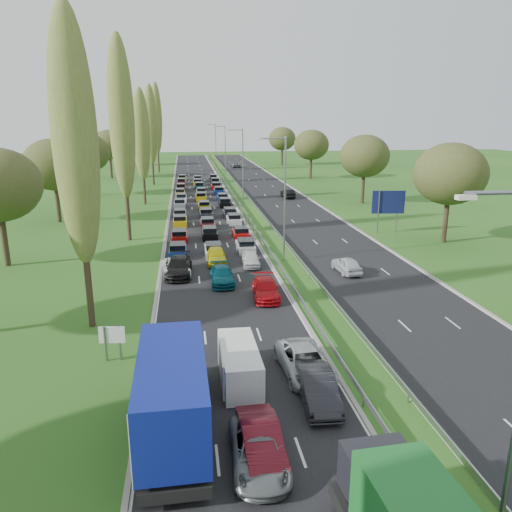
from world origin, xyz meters
TOP-DOWN VIEW (x-y plane):
  - ground at (4.50, 80.00)m, footprint 260.00×260.00m
  - near_carriageway at (-2.25, 82.50)m, footprint 10.50×215.00m
  - far_carriageway at (11.25, 82.50)m, footprint 10.50×215.00m
  - central_reservation at (4.50, 82.50)m, footprint 2.36×215.00m
  - lamp_columns at (4.50, 78.00)m, footprint 0.18×140.18m
  - poplar_row at (-11.50, 68.17)m, footprint 2.80×127.80m
  - woodland_left at (-22.00, 62.63)m, footprint 8.00×166.00m
  - woodland_right at (24.00, 66.67)m, footprint 8.00×153.00m
  - traffic_queue_fill at (-2.25, 77.75)m, footprint 9.08×68.55m
  - near_car_2 at (-5.96, 39.62)m, footprint 2.71×5.28m
  - near_car_3 at (-5.76, 39.58)m, footprint 2.55×5.63m
  - near_car_5 at (-2.20, 13.93)m, footprint 1.75×4.64m
  - near_car_6 at (-2.36, 13.43)m, footprint 2.37×4.89m
  - near_car_7 at (-2.09, 36.80)m, footprint 1.94×4.76m
  - near_car_8 at (-2.17, 42.92)m, footprint 1.84×4.56m
  - near_car_9 at (1.19, 17.67)m, footprint 1.87×4.77m
  - near_car_10 at (1.23, 20.47)m, footprint 2.76×5.47m
  - near_car_11 at (1.04, 32.81)m, footprint 2.34×5.01m
  - near_car_12 at (1.02, 41.63)m, footprint 1.78×4.01m
  - far_car_0 at (9.39, 38.27)m, footprint 2.02×4.40m
  - far_car_1 at (12.98, 82.35)m, footprint 1.91×4.73m
  - far_car_2 at (9.57, 140.14)m, footprint 2.47×5.32m
  - blue_lorry at (-5.74, 16.00)m, footprint 2.76×9.95m
  - white_van_front at (-2.41, 20.28)m, footprint 1.92×4.90m
  - white_van_rear at (-2.46, 20.80)m, footprint 1.87×4.77m
  - info_sign at (-9.40, 23.68)m, footprint 1.50×0.27m
  - direction_sign at (19.40, 53.42)m, footprint 3.99×0.54m

SIDE VIEW (x-z plane):
  - ground at x=4.50m, z-range 0.00..0.00m
  - near_carriageway at x=-2.25m, z-range -0.02..0.02m
  - far_carriageway at x=11.25m, z-range -0.02..0.02m
  - traffic_queue_fill at x=-2.25m, z-range 0.04..0.84m
  - central_reservation at x=4.50m, z-range 0.39..0.71m
  - near_car_12 at x=1.02m, z-range 0.02..1.36m
  - near_car_6 at x=-2.36m, z-range 0.02..1.36m
  - near_car_7 at x=-2.09m, z-range 0.02..1.40m
  - near_car_11 at x=1.04m, z-range 0.02..1.43m
  - near_car_2 at x=-5.96m, z-range 0.02..1.44m
  - far_car_0 at x=9.39m, z-range 0.02..1.48m
  - far_car_2 at x=9.57m, z-range 0.02..1.50m
  - near_car_10 at x=1.23m, z-range 0.02..1.50m
  - near_car_5 at x=-2.20m, z-range 0.02..1.53m
  - far_car_1 at x=12.98m, z-range 0.02..1.55m
  - near_car_9 at x=1.19m, z-range 0.02..1.57m
  - near_car_8 at x=-2.17m, z-range 0.02..1.57m
  - near_car_3 at x=-5.76m, z-range 0.02..1.62m
  - white_van_rear at x=-2.46m, z-range 0.03..1.94m
  - white_van_front at x=-2.41m, z-range 0.03..2.00m
  - info_sign at x=-9.40m, z-range 0.32..2.42m
  - blue_lorry at x=-5.74m, z-range 0.06..4.26m
  - direction_sign at x=19.40m, z-range 0.97..6.17m
  - lamp_columns at x=4.50m, z-range 0.00..12.00m
  - woodland_right at x=24.00m, z-range 2.13..13.23m
  - woodland_left at x=-22.00m, z-range 2.13..13.23m
  - poplar_row at x=-11.50m, z-range 1.17..23.61m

